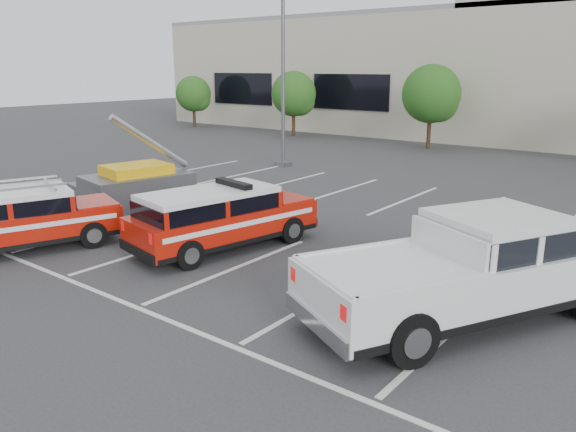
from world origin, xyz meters
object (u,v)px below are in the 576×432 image
fire_chief_suv (221,222)px  utility_rig (134,186)px  tree_far_left (195,95)px  tree_mid_left (433,96)px  convention_building (572,66)px  tree_left (295,95)px  light_pole_left (283,55)px  ladder_suv (23,223)px  white_pickup (472,278)px

fire_chief_suv → utility_rig: utility_rig is taller
utility_rig → tree_far_left: bearing=144.1°
tree_mid_left → fire_chief_suv: tree_mid_left is taller
convention_building → tree_left: size_ratio=13.58×
light_pole_left → utility_rig: (0.74, -9.33, -4.55)m
ladder_suv → light_pole_left: bearing=119.9°
convention_building → tree_far_left: convention_building is taller
tree_far_left → tree_mid_left: 20.01m
tree_far_left → white_pickup: 37.04m
convention_building → light_pole_left: (-8.18, -19.86, 0.47)m
tree_far_left → white_pickup: tree_far_left is taller
tree_left → light_pole_left: size_ratio=0.43×
white_pickup → utility_rig: utility_rig is taller
tree_far_left → utility_rig: bearing=-47.7°
tree_far_left → convention_building: bearing=21.4°
fire_chief_suv → convention_building: bearing=98.7°
tree_far_left → fire_chief_suv: size_ratio=0.76×
tree_far_left → fire_chief_suv: (23.56, -21.07, -1.78)m
convention_building → tree_left: bearing=-146.9°
convention_building → fire_chief_suv: bearing=-92.8°
tree_mid_left → utility_rig: bearing=-96.9°
tree_left → fire_chief_suv: (13.56, -21.07, -2.05)m
tree_far_left → tree_left: (10.00, 0.00, 0.27)m
tree_left → tree_mid_left: size_ratio=0.91×
tree_far_left → light_pole_left: bearing=-30.7°
tree_far_left → fire_chief_suv: 31.66m
utility_rig → fire_chief_suv: bearing=-4.2°
tree_mid_left → convention_building: bearing=62.6°
white_pickup → tree_left: bearing=161.5°
tree_left → fire_chief_suv: 25.14m
fire_chief_suv → utility_rig: (-5.92, 1.69, -0.09)m
tree_mid_left → light_pole_left: 10.73m
tree_far_left → fire_chief_suv: tree_far_left is taller
fire_chief_suv → white_pickup: size_ratio=0.77×
light_pole_left → utility_rig: bearing=-85.5°
tree_left → utility_rig: 20.94m
ladder_suv → tree_mid_left: bearing=108.4°
tree_left → light_pole_left: bearing=-55.5°
ladder_suv → utility_rig: bearing=130.4°
light_pole_left → ladder_suv: size_ratio=2.10×
convention_building → ladder_suv: bearing=-99.2°
convention_building → tree_far_left: size_ratio=15.04×
fire_chief_suv → ladder_suv: (-4.02, -3.27, -0.01)m
tree_mid_left → white_pickup: size_ratio=0.71×
tree_far_left → ladder_suv: size_ratio=0.82×
utility_rig → convention_building: bearing=87.4°
fire_chief_suv → utility_rig: size_ratio=1.35×
fire_chief_suv → tree_far_left: bearing=149.7°
tree_far_left → white_pickup: size_ratio=0.58×
tree_left → light_pole_left: light_pole_left is taller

